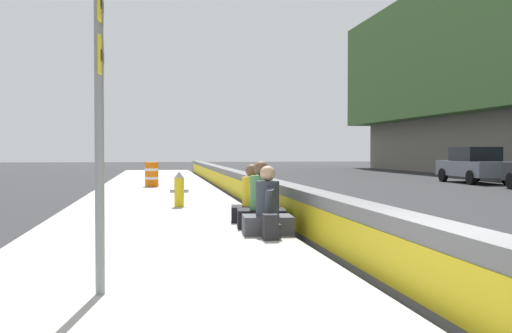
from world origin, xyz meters
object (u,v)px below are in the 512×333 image
(route_sign_post, at_px, (100,78))
(seated_person_rear, at_px, (252,203))
(fire_hydrant, at_px, (179,189))
(seated_person_middle, at_px, (261,206))
(construction_barrel, at_px, (152,174))
(backpack, at_px, (271,227))
(seated_person_foreground, at_px, (268,213))
(parked_car_midline, at_px, (474,165))

(route_sign_post, height_order, seated_person_rear, route_sign_post)
(fire_hydrant, height_order, seated_person_middle, seated_person_middle)
(construction_barrel, bearing_deg, seated_person_rear, -170.46)
(seated_person_rear, bearing_deg, backpack, 178.08)
(seated_person_foreground, xyz_separation_m, seated_person_rear, (1.87, -0.02, -0.00))
(fire_hydrant, bearing_deg, construction_barrel, 4.86)
(seated_person_middle, distance_m, parked_car_midline, 20.69)
(parked_car_midline, bearing_deg, fire_hydrant, 129.66)
(construction_barrel, bearing_deg, parked_car_midline, -78.80)
(backpack, xyz_separation_m, construction_barrel, (14.79, 1.98, 0.28))
(backpack, bearing_deg, parked_car_midline, -36.29)
(fire_hydrant, bearing_deg, seated_person_rear, -158.99)
(seated_person_rear, bearing_deg, parked_car_midline, -40.38)
(seated_person_middle, relative_size, seated_person_rear, 1.07)
(route_sign_post, height_order, seated_person_middle, route_sign_post)
(seated_person_foreground, relative_size, construction_barrel, 1.20)
(seated_person_foreground, relative_size, seated_person_rear, 1.01)
(seated_person_rear, height_order, backpack, seated_person_rear)
(backpack, distance_m, parked_car_midline, 22.05)
(seated_person_foreground, xyz_separation_m, seated_person_middle, (0.95, -0.05, 0.02))
(fire_hydrant, distance_m, parked_car_midline, 18.54)
(seated_person_foreground, bearing_deg, parked_car_midline, -37.19)
(seated_person_rear, relative_size, parked_car_midline, 0.25)
(seated_person_middle, xyz_separation_m, construction_barrel, (13.18, 2.10, 0.10))
(fire_hydrant, bearing_deg, backpack, -168.35)
(seated_person_foreground, xyz_separation_m, backpack, (-0.66, 0.07, -0.16))
(route_sign_post, height_order, parked_car_midline, route_sign_post)
(construction_barrel, height_order, parked_car_midline, parked_car_midline)
(seated_person_rear, bearing_deg, fire_hydrant, 21.01)
(route_sign_post, xyz_separation_m, backpack, (3.40, -2.30, -1.90))
(seated_person_foreground, distance_m, seated_person_rear, 1.87)
(seated_person_rear, distance_m, backpack, 2.53)
(route_sign_post, relative_size, backpack, 9.00)
(backpack, bearing_deg, seated_person_middle, -4.23)
(fire_hydrant, xyz_separation_m, seated_person_middle, (-4.32, -1.34, -0.07))
(backpack, height_order, construction_barrel, construction_barrel)
(fire_hydrant, distance_m, seated_person_rear, 3.65)
(route_sign_post, relative_size, construction_barrel, 3.79)
(fire_hydrant, distance_m, seated_person_middle, 4.53)
(parked_car_midline, bearing_deg, seated_person_middle, 141.34)
(fire_hydrant, distance_m, seated_person_foreground, 5.43)
(route_sign_post, distance_m, parked_car_midline, 26.18)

